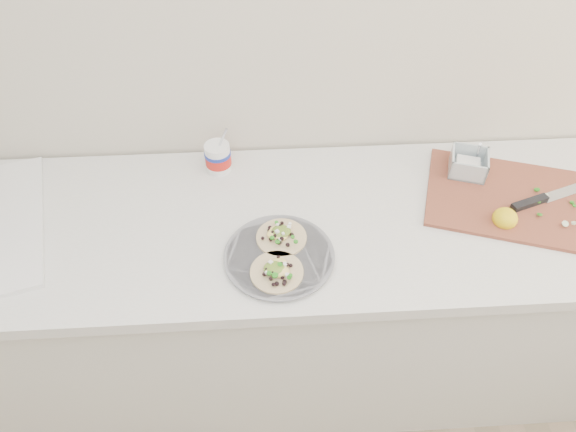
{
  "coord_description": "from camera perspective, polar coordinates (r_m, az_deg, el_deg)",
  "views": [
    {
      "loc": [
        0.02,
        0.38,
        1.99
      ],
      "look_at": [
        0.08,
        1.37,
        0.96
      ],
      "focal_mm": 32.0,
      "sensor_mm": 36.0,
      "label": 1
    }
  ],
  "objects": [
    {
      "name": "tub",
      "position": [
        1.63,
        -7.71,
        6.79
      ],
      "size": [
        0.08,
        0.08,
        0.19
      ],
      "rotation": [
        0.0,
        0.0,
        0.04
      ],
      "color": "white",
      "rests_on": "counter"
    },
    {
      "name": "counter",
      "position": [
        1.86,
        -2.48,
        -9.69
      ],
      "size": [
        2.44,
        0.66,
        0.9
      ],
      "color": "silver",
      "rests_on": "ground"
    },
    {
      "name": "cutboard",
      "position": [
        1.69,
        23.53,
        2.39
      ],
      "size": [
        0.59,
        0.5,
        0.08
      ],
      "rotation": [
        0.0,
        0.0,
        -0.32
      ],
      "color": "brown",
      "rests_on": "counter"
    },
    {
      "name": "taco_plate",
      "position": [
        1.39,
        -0.99,
        -4.25
      ],
      "size": [
        0.3,
        0.31,
        0.04
      ],
      "rotation": [
        0.0,
        0.0,
        -0.42
      ],
      "color": "slate",
      "rests_on": "counter"
    }
  ]
}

